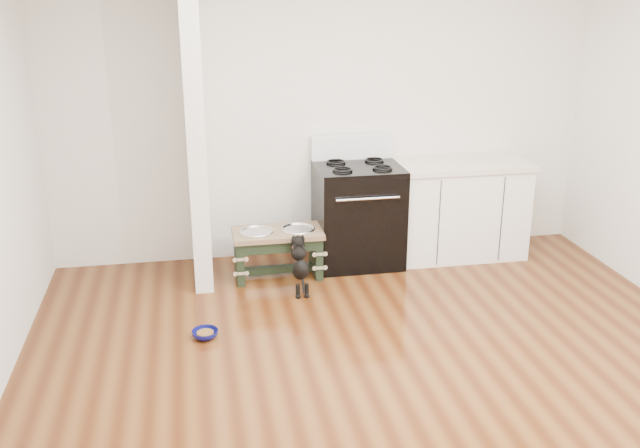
{
  "coord_description": "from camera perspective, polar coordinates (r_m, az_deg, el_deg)",
  "views": [
    {
      "loc": [
        -1.23,
        -3.86,
        2.52
      ],
      "look_at": [
        -0.2,
        1.65,
        0.57
      ],
      "focal_mm": 40.0,
      "sensor_mm": 36.0,
      "label": 1
    }
  ],
  "objects": [
    {
      "name": "floor_bowl",
      "position": [
        5.38,
        -9.17,
        -8.69
      ],
      "size": [
        0.2,
        0.2,
        0.06
      ],
      "rotation": [
        0.0,
        0.0,
        0.03
      ],
      "color": "#0C0E57",
      "rests_on": "ground"
    },
    {
      "name": "puppy",
      "position": [
        5.96,
        -1.62,
        -3.14
      ],
      "size": [
        0.14,
        0.4,
        0.48
      ],
      "color": "black",
      "rests_on": "ground"
    },
    {
      "name": "dog_feeder",
      "position": [
        6.25,
        -3.4,
        -1.62
      ],
      "size": [
        0.78,
        0.42,
        0.44
      ],
      "color": "black",
      "rests_on": "ground"
    },
    {
      "name": "cabinet_run",
      "position": [
        6.84,
        11.02,
        1.2
      ],
      "size": [
        1.24,
        0.64,
        0.91
      ],
      "color": "white",
      "rests_on": "ground"
    },
    {
      "name": "room_shell",
      "position": [
        4.15,
        6.94,
        6.47
      ],
      "size": [
        5.0,
        5.0,
        5.0
      ],
      "color": "silver",
      "rests_on": "ground"
    },
    {
      "name": "ground",
      "position": [
        4.77,
        6.14,
        -12.87
      ],
      "size": [
        5.0,
        5.0,
        0.0
      ],
      "primitive_type": "plane",
      "color": "#441F0C",
      "rests_on": "ground"
    },
    {
      "name": "oven_range",
      "position": [
        6.52,
        3.05,
        0.9
      ],
      "size": [
        0.76,
        0.69,
        1.14
      ],
      "color": "black",
      "rests_on": "ground"
    },
    {
      "name": "partition_wall",
      "position": [
        6.07,
        -9.98,
        7.77
      ],
      "size": [
        0.15,
        0.8,
        2.7
      ],
      "primitive_type": "cube",
      "color": "silver",
      "rests_on": "ground"
    }
  ]
}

